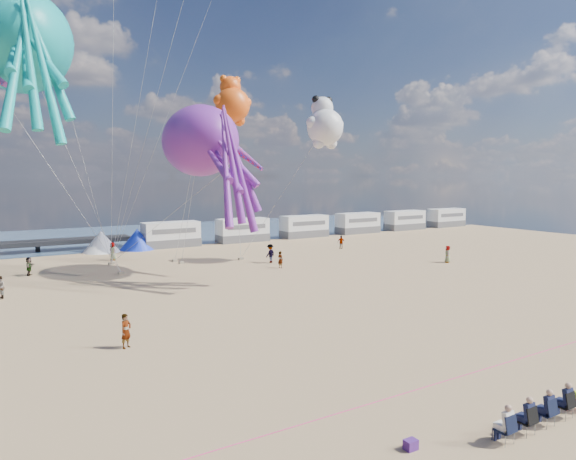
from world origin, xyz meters
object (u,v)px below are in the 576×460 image
at_px(motorhome_0, 171,234).
at_px(kite_teddy_orange, 233,105).
at_px(motorhome_5, 446,218).
at_px(sandbag_e, 111,264).
at_px(beachgoer_0, 113,251).
at_px(kite_octopus_purple, 200,141).
at_px(spectator_row, 545,407).
at_px(beachgoer_6, 448,254).
at_px(motorhome_2, 304,226).
at_px(windsock_mid, 194,159).
at_px(cooler_navy, 530,416).
at_px(cooler_purple, 411,445).
at_px(motorhome_1, 243,230).
at_px(tent_white, 101,241).
at_px(sandbag_c, 241,259).
at_px(beachgoer_4, 29,266).
at_px(sandbag_d, 175,260).
at_px(beachgoer_2, 270,254).
at_px(motorhome_3, 358,223).
at_px(beachgoer_3, 341,242).
at_px(standing_person, 126,331).
at_px(motorhome_4, 405,220).
at_px(beachgoer_1, 0,287).
at_px(windsock_right, 244,155).
at_px(beachgoer_5, 280,260).
at_px(sandbag_b, 182,263).
at_px(kite_panda, 325,127).
at_px(kite_octopus_teal, 21,43).
at_px(tent_blue, 137,239).

relative_size(motorhome_0, kite_teddy_orange, 1.04).
relative_size(motorhome_5, sandbag_e, 13.20).
bearing_deg(beachgoer_0, kite_octopus_purple, 10.24).
distance_m(motorhome_5, spectator_row, 71.19).
xyz_separation_m(beachgoer_0, beachgoer_6, (27.54, -18.57, -0.08)).
relative_size(motorhome_2, windsock_mid, 1.27).
bearing_deg(cooler_navy, motorhome_0, 85.49).
xyz_separation_m(sandbag_e, windsock_mid, (5.67, -7.36, 9.79)).
bearing_deg(cooler_purple, motorhome_1, 69.17).
height_order(tent_white, sandbag_c, tent_white).
distance_m(beachgoer_4, sandbag_d, 13.04).
bearing_deg(beachgoer_2, motorhome_3, -170.87).
bearing_deg(beachgoer_3, standing_person, 60.88).
bearing_deg(cooler_purple, kite_teddy_orange, 71.74).
relative_size(beachgoer_6, kite_teddy_orange, 0.26).
bearing_deg(beachgoer_3, motorhome_4, -126.58).
bearing_deg(motorhome_3, beachgoer_1, -157.99).
bearing_deg(windsock_mid, motorhome_0, 58.25).
bearing_deg(motorhome_1, windsock_right, -116.12).
height_order(spectator_row, beachgoer_6, beachgoer_6).
distance_m(motorhome_0, windsock_right, 21.57).
relative_size(spectator_row, sandbag_d, 12.20).
distance_m(motorhome_0, motorhome_4, 38.00).
relative_size(tent_white, beachgoer_5, 2.56).
height_order(sandbag_e, kite_octopus_purple, kite_octopus_purple).
bearing_deg(beachgoer_2, sandbag_b, -52.84).
distance_m(kite_octopus_purple, kite_panda, 12.73).
distance_m(cooler_purple, beachgoer_0, 41.76).
distance_m(motorhome_5, beachgoer_3, 33.36).
relative_size(motorhome_1, windsock_right, 1.27).
relative_size(motorhome_2, beachgoer_6, 3.97).
xyz_separation_m(beachgoer_2, kite_octopus_purple, (-7.71, -1.54, 10.46)).
xyz_separation_m(beachgoer_5, sandbag_d, (-6.99, 8.64, -0.67)).
distance_m(kite_octopus_teal, windsock_right, 18.86).
bearing_deg(motorhome_5, windsock_mid, -162.17).
relative_size(motorhome_1, cooler_purple, 16.50).
bearing_deg(motorhome_4, sandbag_b, -163.80).
height_order(windsock_mid, windsock_right, windsock_right).
bearing_deg(standing_person, windsock_mid, 25.50).
height_order(motorhome_2, beachgoer_2, motorhome_2).
bearing_deg(beachgoer_1, sandbag_b, 111.53).
bearing_deg(sandbag_e, sandbag_b, -26.47).
xyz_separation_m(sandbag_b, sandbag_e, (-5.92, 2.95, 0.00)).
bearing_deg(beachgoer_4, sandbag_c, -72.02).
xyz_separation_m(motorhome_0, cooler_purple, (-8.80, -48.09, -1.34)).
height_order(tent_white, kite_teddy_orange, kite_teddy_orange).
height_order(tent_blue, windsock_mid, windsock_mid).
distance_m(cooler_navy, windsock_right, 31.00).
bearing_deg(beachgoer_6, beachgoer_0, -85.98).
bearing_deg(beachgoer_5, spectator_row, 149.69).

